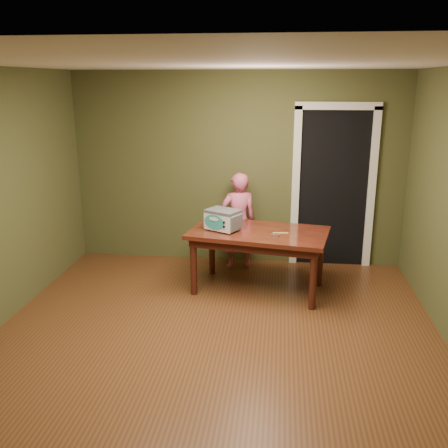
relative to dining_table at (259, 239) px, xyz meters
name	(u,v)px	position (x,y,z in m)	size (l,w,h in m)	color
floor	(212,348)	(-0.36, -1.45, -0.65)	(5.00, 5.00, 0.00)	brown
room_shell	(211,171)	(-0.36, -1.45, 1.06)	(4.52, 5.02, 2.61)	#404625
doorway	(331,185)	(0.94, 1.33, 0.41)	(1.10, 0.66, 2.25)	black
dining_table	(259,239)	(0.00, 0.00, 0.00)	(1.73, 1.17, 0.75)	black
toy_oven	(223,219)	(-0.43, -0.01, 0.23)	(0.47, 0.42, 0.25)	#4C4F54
baking_pan	(275,235)	(0.19, -0.18, 0.11)	(0.10, 0.10, 0.02)	silver
spatula	(281,233)	(0.26, -0.07, 0.10)	(0.18, 0.03, 0.01)	tan
child	(238,221)	(-0.31, 0.74, 0.01)	(0.48, 0.31, 1.31)	#CE557B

